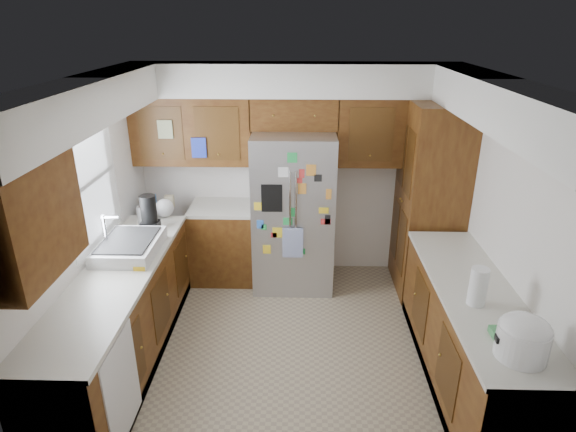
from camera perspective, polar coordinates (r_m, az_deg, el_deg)
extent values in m
plane|color=tan|center=(4.84, 0.34, -14.87)|extent=(3.60, 3.60, 0.00)
cube|color=silver|center=(5.70, 0.74, 5.27)|extent=(3.60, 0.04, 2.50)
cube|color=silver|center=(4.60, -22.63, -0.84)|extent=(0.04, 3.20, 2.50)
cube|color=silver|center=(4.54, 23.74, -1.35)|extent=(0.04, 3.20, 2.50)
cube|color=silver|center=(2.81, -0.36, -14.37)|extent=(3.60, 0.04, 2.50)
cube|color=white|center=(3.87, 0.43, 16.15)|extent=(3.60, 3.20, 0.02)
cube|color=white|center=(5.30, 0.77, 15.83)|extent=(3.60, 0.38, 0.35)
cube|color=white|center=(4.25, -22.41, 12.56)|extent=(0.38, 3.20, 0.35)
cube|color=white|center=(4.19, 23.59, 12.26)|extent=(0.38, 3.20, 0.35)
cube|color=#421F0C|center=(5.54, -11.26, 9.94)|extent=(1.33, 0.34, 0.75)
cube|color=#421F0C|center=(5.51, 12.81, 9.74)|extent=(1.33, 0.34, 0.75)
cube|color=#421F0C|center=(3.40, -28.72, -0.39)|extent=(0.34, 0.85, 0.75)
cube|color=white|center=(4.57, -22.66, 3.69)|extent=(0.02, 0.90, 1.05)
cube|color=white|center=(4.55, -22.22, 3.70)|extent=(0.01, 1.02, 1.15)
cube|color=#1F34BA|center=(5.37, -10.52, 7.96)|extent=(0.16, 0.02, 0.22)
cube|color=beige|center=(5.41, -14.35, 9.92)|extent=(0.16, 0.02, 0.20)
cube|color=#421F0C|center=(4.62, -19.10, -11.67)|extent=(0.60, 2.60, 0.88)
cube|color=#421F0C|center=(5.79, -7.55, -3.27)|extent=(0.75, 0.60, 0.88)
cube|color=beige|center=(4.39, -19.85, -6.66)|extent=(0.63, 2.60, 0.04)
cube|color=beige|center=(5.61, -7.78, 0.96)|extent=(0.75, 0.60, 0.04)
cube|color=black|center=(4.84, -18.50, -15.51)|extent=(0.60, 2.60, 0.10)
cube|color=silver|center=(3.88, -19.03, -18.70)|extent=(0.01, 0.58, 0.80)
cube|color=#421F0C|center=(4.43, 20.58, -13.49)|extent=(0.60, 2.25, 0.88)
cube|color=beige|center=(4.19, 21.43, -8.35)|extent=(0.63, 2.25, 0.04)
cube|color=black|center=(4.66, 19.90, -17.40)|extent=(0.60, 2.25, 0.10)
cube|color=#421F0C|center=(5.52, 16.43, 1.80)|extent=(0.60, 0.90, 2.15)
cube|color=#A2A2A7|center=(5.45, 0.66, 0.52)|extent=(0.90, 0.75, 1.80)
cylinder|color=silver|center=(5.03, 0.24, 0.45)|extent=(0.02, 0.02, 0.90)
cylinder|color=silver|center=(5.03, 0.93, 0.44)|extent=(0.02, 0.02, 0.90)
cube|color=black|center=(5.00, -1.93, 2.11)|extent=(0.22, 0.01, 0.30)
cube|color=silver|center=(5.16, 0.57, -3.22)|extent=(0.22, 0.01, 0.34)
cube|color=green|center=(5.12, -2.87, -1.34)|extent=(0.05, 0.00, 0.06)
cube|color=red|center=(5.15, -1.70, -2.28)|extent=(0.07, 0.00, 0.06)
cube|color=green|center=(5.04, 0.49, 0.44)|extent=(0.06, 0.00, 0.10)
cube|color=red|center=(5.09, 4.48, -0.68)|extent=(0.10, 0.00, 0.06)
cube|color=black|center=(5.08, 4.72, -0.45)|extent=(0.06, 0.00, 0.11)
cube|color=orange|center=(4.89, 2.75, 5.44)|extent=(0.10, 0.00, 0.12)
cube|color=yellow|center=(5.23, -2.53, -3.98)|extent=(0.09, 0.00, 0.10)
cube|color=green|center=(5.23, 1.63, -4.23)|extent=(0.08, 0.00, 0.07)
cube|color=blue|center=(5.11, -3.32, -1.00)|extent=(0.07, 0.00, 0.09)
cube|color=white|center=(4.90, -0.56, 5.21)|extent=(0.10, 0.00, 0.11)
cube|color=green|center=(4.85, 0.50, 6.92)|extent=(0.10, 0.00, 0.10)
cube|color=black|center=(4.91, 3.58, 4.51)|extent=(0.08, 0.00, 0.07)
cube|color=yellow|center=(5.14, -1.27, -1.98)|extent=(0.11, 0.00, 0.12)
cube|color=yellow|center=(5.04, 4.25, 0.65)|extent=(0.10, 0.00, 0.07)
cube|color=red|center=(4.90, 1.63, 5.05)|extent=(0.06, 0.00, 0.09)
cube|color=orange|center=(4.95, 1.68, 3.25)|extent=(0.09, 0.00, 0.12)
cube|color=yellow|center=(5.04, -3.57, 1.15)|extent=(0.08, 0.00, 0.09)
cube|color=red|center=(4.92, 1.33, 4.22)|extent=(0.07, 0.00, 0.06)
cube|color=orange|center=(4.98, 4.84, 2.59)|extent=(0.06, 0.00, 0.11)
cube|color=green|center=(5.08, -0.01, -0.64)|extent=(0.10, 0.00, 0.08)
cube|color=#421F0C|center=(5.37, 0.75, 12.14)|extent=(0.96, 0.34, 0.35)
sphere|color=blue|center=(5.34, -1.93, 15.63)|extent=(0.30, 0.30, 0.30)
cylinder|color=black|center=(5.28, 1.22, 14.85)|extent=(0.31, 0.31, 0.17)
ellipsoid|color=#333338|center=(5.27, 1.23, 15.79)|extent=(0.28, 0.28, 0.13)
cube|color=silver|center=(4.68, -18.31, -3.46)|extent=(0.52, 0.70, 0.12)
cube|color=black|center=(4.66, -18.41, -2.74)|extent=(0.44, 0.60, 0.02)
cylinder|color=silver|center=(4.69, -20.85, -1.62)|extent=(0.02, 0.02, 0.30)
cylinder|color=silver|center=(4.62, -20.38, -0.16)|extent=(0.16, 0.02, 0.02)
cube|color=yellow|center=(4.41, -16.90, -5.51)|extent=(0.10, 0.18, 0.04)
cube|color=black|center=(5.10, -15.99, -1.15)|extent=(0.18, 0.14, 0.10)
cylinder|color=black|center=(5.03, -16.22, 0.83)|extent=(0.16, 0.16, 0.28)
cylinder|color=#A2A2A7|center=(5.26, -16.71, 0.12)|extent=(0.14, 0.14, 0.20)
sphere|color=silver|center=(5.40, -14.44, 0.92)|extent=(0.20, 0.20, 0.20)
cube|color=#3F72B2|center=(5.63, -16.11, 1.53)|extent=(0.14, 0.10, 0.18)
cube|color=#BFB28C|center=(5.66, -13.88, 1.68)|extent=(0.10, 0.08, 0.14)
cylinder|color=silver|center=(4.95, -17.38, -1.97)|extent=(0.08, 0.08, 0.11)
cylinder|color=white|center=(3.49, 26.03, -13.28)|extent=(0.33, 0.33, 0.22)
ellipsoid|color=white|center=(3.43, 26.35, -11.79)|extent=(0.32, 0.32, 0.14)
cube|color=black|center=(3.42, 23.71, -13.19)|extent=(0.04, 0.06, 0.04)
cylinder|color=white|center=(3.91, 21.61, -7.78)|extent=(0.13, 0.13, 0.30)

